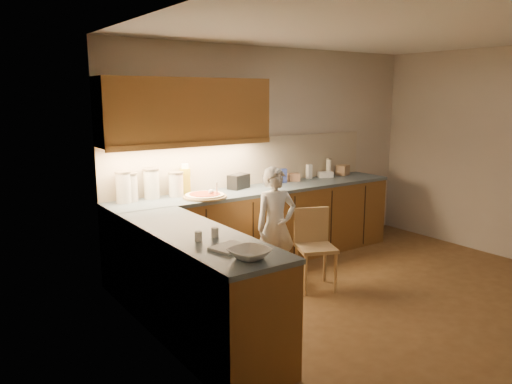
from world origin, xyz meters
TOP-DOWN VIEW (x-y plane):
  - room at (0.00, 0.00)m, footprint 4.54×4.50m
  - l_counter at (-0.92, 1.25)m, footprint 3.77×2.62m
  - backsplash at (-0.38, 1.99)m, footprint 3.75×0.02m
  - upper_cabinets at (-1.27, 1.82)m, footprint 1.95×0.36m
  - pizza_on_board at (-1.20, 1.59)m, footprint 0.48×0.48m
  - child at (-0.67, 1.02)m, footprint 0.51×0.39m
  - wooden_chair at (-0.38, 0.73)m, footprint 0.50×0.50m
  - mixing_bowl at (-1.95, -0.38)m, footprint 0.32×0.32m
  - canister_a at (-2.02, 1.84)m, footprint 0.16×0.16m
  - canister_b at (-1.94, 1.88)m, footprint 0.17×0.17m
  - canister_c at (-1.70, 1.88)m, footprint 0.17×0.17m
  - canister_d at (-1.43, 1.84)m, footprint 0.17×0.17m
  - oil_jug at (-1.28, 1.90)m, footprint 0.14×0.12m
  - toaster at (-0.61, 1.83)m, footprint 0.30×0.23m
  - steel_pot at (-0.17, 1.84)m, footprint 0.15×0.15m
  - blue_box at (0.07, 1.86)m, footprint 0.10×0.08m
  - card_box_a at (0.26, 1.86)m, footprint 0.17×0.15m
  - white_bottle at (0.54, 1.89)m, footprint 0.07×0.07m
  - flat_pack at (0.80, 1.85)m, footprint 0.22×0.19m
  - tall_jar at (0.89, 1.89)m, footprint 0.08×0.08m
  - card_box_b at (1.12, 1.86)m, footprint 0.22×0.19m
  - dough_cloth at (-1.94, -0.12)m, footprint 0.31×0.27m
  - spice_jar_a at (-2.05, 0.18)m, footprint 0.06×0.06m
  - spice_jar_b at (-1.89, 0.20)m, footprint 0.07×0.07m

SIDE VIEW (x-z plane):
  - l_counter at x=-0.92m, z-range 0.00..0.92m
  - wooden_chair at x=-0.38m, z-range 0.07..0.91m
  - child at x=-0.67m, z-range 0.00..1.28m
  - dough_cloth at x=-1.94m, z-range 0.92..0.94m
  - pizza_on_board at x=-1.20m, z-range 0.84..1.04m
  - mixing_bowl at x=-1.95m, z-range 0.92..0.99m
  - flat_pack at x=0.80m, z-range 0.92..1.00m
  - spice_jar_a at x=-2.05m, z-range 0.92..1.00m
  - spice_jar_b at x=-1.89m, z-range 0.92..1.00m
  - card_box_a at x=0.26m, z-range 0.92..1.02m
  - steel_pot at x=-0.17m, z-range 0.92..1.04m
  - card_box_b at x=1.12m, z-range 0.92..1.06m
  - toaster at x=-0.61m, z-range 0.92..1.09m
  - blue_box at x=0.07m, z-range 0.92..1.10m
  - white_bottle at x=0.54m, z-range 0.92..1.11m
  - tall_jar at x=0.89m, z-range 0.92..1.17m
  - canister_d at x=-1.43m, z-range 0.92..1.19m
  - canister_b at x=-1.94m, z-range 0.92..1.22m
  - oil_jug at x=-1.28m, z-range 0.91..1.25m
  - canister_c at x=-1.70m, z-range 0.92..1.25m
  - canister_a at x=-2.02m, z-range 0.92..1.25m
  - backsplash at x=-0.38m, z-range 0.92..1.50m
  - room at x=0.00m, z-range 0.37..2.99m
  - upper_cabinets at x=-1.27m, z-range 1.48..2.21m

